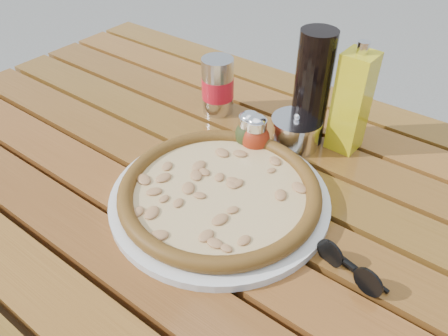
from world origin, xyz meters
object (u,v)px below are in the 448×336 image
Objects in this scene: plate at (220,198)px; oregano_shaker at (249,132)px; pepper_shaker at (255,135)px; pizza at (220,191)px; table at (217,219)px; dark_bottle at (312,89)px; olive_oil_cruet at (352,102)px; sunglasses at (349,267)px; parmesan_tin at (296,132)px; soda_can at (218,86)px.

plate is 0.16m from oregano_shaker.
pepper_shaker reaches higher than plate.
pizza is at bearing -78.51° from pepper_shaker.
plate is at bearing 90.00° from pizza.
dark_bottle reaches higher than table.
sunglasses is at bearing -63.67° from olive_oil_cruet.
pizza is at bearing -94.83° from parmesan_tin.
table is at bearing 135.30° from plate.
olive_oil_cruet is (0.07, 0.02, -0.01)m from dark_bottle.
table is 0.17m from pepper_shaker.
dark_bottle reaches higher than sunglasses.
parmesan_tin is at bearing -3.18° from soda_can.
dark_bottle reaches higher than soda_can.
sunglasses is at bearing -30.09° from oregano_shaker.
sunglasses is (0.28, -0.16, -0.02)m from oregano_shaker.
table is 3.89× the size of plate.
sunglasses reaches higher than pizza.
table is 6.36× the size of dark_bottle.
parmesan_tin is at bearing 53.96° from pepper_shaker.
oregano_shaker is (-0.05, 0.15, 0.03)m from plate.
pepper_shaker reaches higher than table.
oregano_shaker is at bearing 162.84° from sunglasses.
oregano_shaker reaches higher than table.
pepper_shaker reaches higher than parmesan_tin.
dark_bottle is 1.98× the size of sunglasses.
dark_bottle is 0.21m from soda_can.
plate is 0.22m from parmesan_tin.
pizza is 0.29m from olive_oil_cruet.
pizza reaches higher than plate.
soda_can reaches higher than table.
sunglasses is at bearing -50.87° from dark_bottle.
pepper_shaker is 0.18m from olive_oil_cruet.
soda_can is at bearing 150.48° from oregano_shaker.
parmesan_tin is 0.31m from sunglasses.
pepper_shaker is at bearing -135.97° from olive_oil_cruet.
oregano_shaker reaches higher than pizza.
olive_oil_cruet is (0.27, 0.04, 0.04)m from soda_can.
dark_bottle is at bearing 76.84° from parmesan_tin.
soda_can is 0.48m from sunglasses.
plate is 3.00× the size of soda_can.
pepper_shaker and oregano_shaker have the same top height.
plate is 4.39× the size of pepper_shaker.
olive_oil_cruet is at bearing 9.05° from soda_can.
dark_bottle is (0.05, 0.22, 0.19)m from table.
parmesan_tin is at bearing 85.17° from pizza.
pizza is 4.18× the size of oregano_shaker.
soda_can reaches higher than pepper_shaker.
plate is 0.15m from pepper_shaker.
dark_bottle is at bearing 77.29° from table.
oregano_shaker reaches higher than parmesan_tin.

